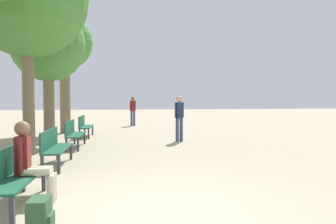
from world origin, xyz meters
name	(u,v)px	position (x,y,z in m)	size (l,w,h in m)	color
ground_plane	(156,211)	(0.00, 0.00, 0.00)	(80.00, 80.00, 0.00)	tan
bench_row_0	(12,173)	(-2.09, 0.47, 0.50)	(0.43, 1.70, 0.87)	#195138
bench_row_1	(54,145)	(-2.09, 3.38, 0.50)	(0.43, 1.70, 0.87)	#195138
bench_row_2	(73,132)	(-2.09, 6.28, 0.50)	(0.43, 1.70, 0.87)	#195138
bench_row_3	(84,125)	(-2.09, 9.19, 0.50)	(0.43, 1.70, 0.87)	#195138
tree_row_2	(48,46)	(-3.13, 7.65, 3.47)	(2.63, 2.63, 4.83)	#7A664C
tree_row_3	(64,44)	(-3.13, 10.87, 4.04)	(2.53, 2.53, 5.42)	#7A664C
person_seated	(31,160)	(-1.86, 0.63, 0.67)	(0.60, 0.34, 1.26)	beige
backpack	(40,217)	(-1.43, -0.59, 0.21)	(0.27, 0.35, 0.43)	#284C2D
pedestrian_near	(133,109)	(0.03, 14.26, 0.96)	(0.34, 0.30, 1.68)	#384260
pedestrian_mid	(179,115)	(1.56, 7.29, 0.96)	(0.34, 0.24, 1.68)	#384260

